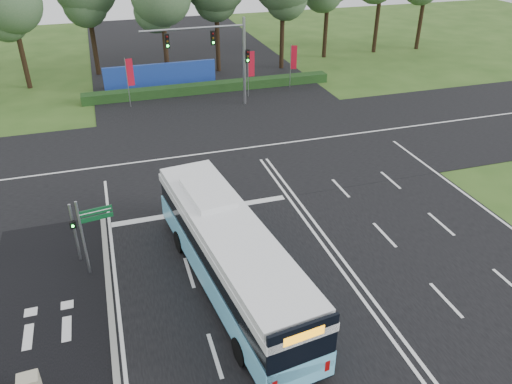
% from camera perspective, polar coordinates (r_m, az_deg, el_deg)
% --- Properties ---
extents(ground, '(120.00, 120.00, 0.00)m').
position_cam_1_polar(ground, '(24.49, 7.78, -6.27)').
color(ground, '#2D4E1A').
rests_on(ground, ground).
extents(road_main, '(20.00, 120.00, 0.04)m').
position_cam_1_polar(road_main, '(24.48, 7.78, -6.23)').
color(road_main, black).
rests_on(road_main, ground).
extents(road_cross, '(120.00, 14.00, 0.05)m').
position_cam_1_polar(road_cross, '(34.18, -0.50, 5.10)').
color(road_cross, black).
rests_on(road_cross, ground).
extents(bike_path, '(5.00, 18.00, 0.06)m').
position_cam_1_polar(bike_path, '(20.80, -22.83, -16.57)').
color(bike_path, black).
rests_on(bike_path, ground).
extents(kerb_strip, '(0.25, 18.00, 0.12)m').
position_cam_1_polar(kerb_strip, '(20.51, -16.01, -15.69)').
color(kerb_strip, gray).
rests_on(kerb_strip, ground).
extents(city_bus, '(4.07, 12.53, 3.53)m').
position_cam_1_polar(city_bus, '(20.85, -2.96, -7.17)').
color(city_bus, '#6DD0FC').
rests_on(city_bus, ground).
extents(pedestrian_signal, '(0.28, 0.40, 3.04)m').
position_cam_1_polar(pedestrian_signal, '(23.86, -20.02, -4.24)').
color(pedestrian_signal, gray).
rests_on(pedestrian_signal, ground).
extents(street_sign, '(1.45, 0.30, 3.75)m').
position_cam_1_polar(street_sign, '(22.57, -18.53, -3.86)').
color(street_sign, gray).
rests_on(street_sign, ground).
extents(banner_flag_left, '(0.60, 0.14, 4.05)m').
position_cam_1_polar(banner_flag_left, '(42.01, -14.26, 12.81)').
color(banner_flag_left, gray).
rests_on(banner_flag_left, ground).
extents(banner_flag_mid, '(0.59, 0.06, 3.99)m').
position_cam_1_polar(banner_flag_mid, '(43.32, -0.63, 14.15)').
color(banner_flag_mid, gray).
rests_on(banner_flag_mid, ground).
extents(banner_flag_right, '(0.55, 0.22, 3.87)m').
position_cam_1_polar(banner_flag_right, '(45.83, 4.26, 14.85)').
color(banner_flag_right, gray).
rests_on(banner_flag_right, ground).
extents(traffic_light_gantry, '(8.41, 0.28, 7.00)m').
position_cam_1_polar(traffic_light_gantry, '(40.48, -3.89, 15.95)').
color(traffic_light_gantry, gray).
rests_on(traffic_light_gantry, ground).
extents(hedge, '(22.00, 1.20, 0.80)m').
position_cam_1_polar(hedge, '(45.35, -5.22, 11.82)').
color(hedge, '#153413').
rests_on(hedge, ground).
extents(blue_hoarding, '(10.00, 0.30, 2.20)m').
position_cam_1_polar(blue_hoarding, '(46.89, -10.85, 12.92)').
color(blue_hoarding, '#1B3997').
rests_on(blue_hoarding, ground).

